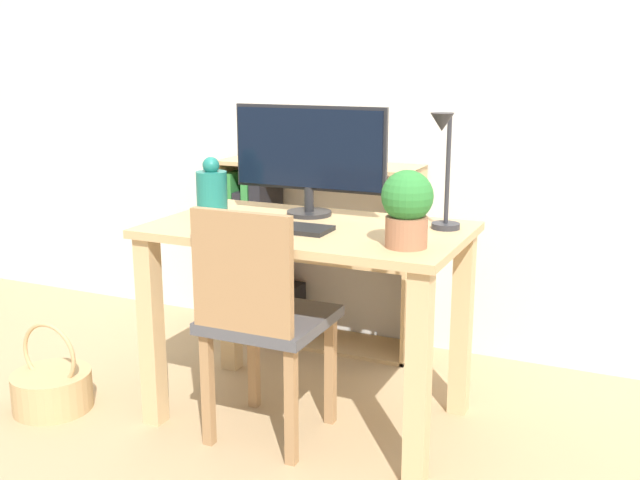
{
  "coord_description": "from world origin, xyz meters",
  "views": [
    {
      "loc": [
        1.12,
        -2.36,
        1.32
      ],
      "look_at": [
        0.0,
        0.1,
        0.67
      ],
      "focal_mm": 42.0,
      "sensor_mm": 36.0,
      "label": 1
    }
  ],
  "objects_px": {
    "keyboard": "(281,227)",
    "chair": "(261,315)",
    "vase": "(212,191)",
    "bookshelf": "(284,257)",
    "basket": "(52,388)",
    "potted_plant": "(407,206)",
    "desk_lamp": "(444,160)",
    "monitor": "(309,152)"
  },
  "relations": [
    {
      "from": "keyboard",
      "to": "chair",
      "type": "distance_m",
      "value": 0.32
    },
    {
      "from": "keyboard",
      "to": "vase",
      "type": "bearing_deg",
      "value": 163.9
    },
    {
      "from": "bookshelf",
      "to": "basket",
      "type": "height_order",
      "value": "bookshelf"
    },
    {
      "from": "potted_plant",
      "to": "desk_lamp",
      "type": "bearing_deg",
      "value": 80.09
    },
    {
      "from": "monitor",
      "to": "basket",
      "type": "distance_m",
      "value": 1.35
    },
    {
      "from": "potted_plant",
      "to": "chair",
      "type": "height_order",
      "value": "potted_plant"
    },
    {
      "from": "desk_lamp",
      "to": "chair",
      "type": "xyz_separation_m",
      "value": [
        -0.53,
        -0.34,
        -0.52
      ]
    },
    {
      "from": "keyboard",
      "to": "desk_lamp",
      "type": "relative_size",
      "value": 0.87
    },
    {
      "from": "chair",
      "to": "bookshelf",
      "type": "xyz_separation_m",
      "value": [
        -0.4,
        0.96,
        -0.07
      ]
    },
    {
      "from": "desk_lamp",
      "to": "keyboard",
      "type": "bearing_deg",
      "value": -159.99
    },
    {
      "from": "chair",
      "to": "basket",
      "type": "distance_m",
      "value": 0.96
    },
    {
      "from": "monitor",
      "to": "potted_plant",
      "type": "xyz_separation_m",
      "value": [
        0.49,
        -0.32,
        -0.11
      ]
    },
    {
      "from": "bookshelf",
      "to": "basket",
      "type": "bearing_deg",
      "value": -113.2
    },
    {
      "from": "bookshelf",
      "to": "basket",
      "type": "distance_m",
      "value": 1.21
    },
    {
      "from": "desk_lamp",
      "to": "chair",
      "type": "relative_size",
      "value": 0.48
    },
    {
      "from": "potted_plant",
      "to": "bookshelf",
      "type": "distance_m",
      "value": 1.33
    },
    {
      "from": "potted_plant",
      "to": "bookshelf",
      "type": "xyz_separation_m",
      "value": [
        -0.89,
        0.88,
        -0.48
      ]
    },
    {
      "from": "potted_plant",
      "to": "chair",
      "type": "xyz_separation_m",
      "value": [
        -0.48,
        -0.08,
        -0.4
      ]
    },
    {
      "from": "keyboard",
      "to": "basket",
      "type": "height_order",
      "value": "keyboard"
    },
    {
      "from": "keyboard",
      "to": "desk_lamp",
      "type": "bearing_deg",
      "value": 20.01
    },
    {
      "from": "vase",
      "to": "chair",
      "type": "distance_m",
      "value": 0.56
    },
    {
      "from": "monitor",
      "to": "chair",
      "type": "xyz_separation_m",
      "value": [
        0.01,
        -0.41,
        -0.51
      ]
    },
    {
      "from": "keyboard",
      "to": "potted_plant",
      "type": "distance_m",
      "value": 0.5
    },
    {
      "from": "vase",
      "to": "basket",
      "type": "height_order",
      "value": "vase"
    },
    {
      "from": "monitor",
      "to": "bookshelf",
      "type": "relative_size",
      "value": 0.65
    },
    {
      "from": "basket",
      "to": "bookshelf",
      "type": "bearing_deg",
      "value": 66.8
    },
    {
      "from": "basket",
      "to": "potted_plant",
      "type": "bearing_deg",
      "value": 8.45
    },
    {
      "from": "monitor",
      "to": "desk_lamp",
      "type": "height_order",
      "value": "monitor"
    },
    {
      "from": "monitor",
      "to": "potted_plant",
      "type": "distance_m",
      "value": 0.6
    },
    {
      "from": "chair",
      "to": "bookshelf",
      "type": "bearing_deg",
      "value": 117.23
    },
    {
      "from": "potted_plant",
      "to": "keyboard",
      "type": "bearing_deg",
      "value": 172.3
    },
    {
      "from": "vase",
      "to": "bookshelf",
      "type": "distance_m",
      "value": 0.84
    },
    {
      "from": "monitor",
      "to": "potted_plant",
      "type": "bearing_deg",
      "value": -33.43
    },
    {
      "from": "potted_plant",
      "to": "bookshelf",
      "type": "height_order",
      "value": "potted_plant"
    },
    {
      "from": "monitor",
      "to": "vase",
      "type": "bearing_deg",
      "value": -154.3
    },
    {
      "from": "keyboard",
      "to": "basket",
      "type": "relative_size",
      "value": 1.02
    },
    {
      "from": "keyboard",
      "to": "desk_lamp",
      "type": "height_order",
      "value": "desk_lamp"
    },
    {
      "from": "chair",
      "to": "monitor",
      "type": "bearing_deg",
      "value": 95.6
    },
    {
      "from": "vase",
      "to": "desk_lamp",
      "type": "bearing_deg",
      "value": 5.93
    },
    {
      "from": "chair",
      "to": "basket",
      "type": "bearing_deg",
      "value": -167.92
    },
    {
      "from": "monitor",
      "to": "vase",
      "type": "xyz_separation_m",
      "value": [
        -0.33,
        -0.16,
        -0.15
      ]
    },
    {
      "from": "vase",
      "to": "desk_lamp",
      "type": "relative_size",
      "value": 0.55
    }
  ]
}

